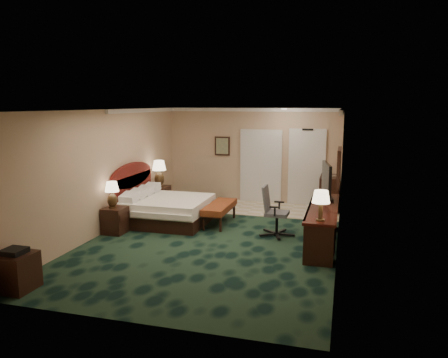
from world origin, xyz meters
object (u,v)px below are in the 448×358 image
(desk, at_px, (322,225))
(desk_chair, at_px, (277,211))
(lamp_near, at_px, (112,195))
(tv, at_px, (326,182))
(bed, at_px, (168,210))
(side_table, at_px, (16,272))
(lamp_far, at_px, (159,173))
(nightstand_near, at_px, (115,220))
(nightstand_far, at_px, (159,198))
(bed_bench, at_px, (220,214))
(minibar, at_px, (329,193))

(desk, relative_size, desk_chair, 2.48)
(lamp_near, relative_size, tv, 0.57)
(bed, bearing_deg, side_table, -100.09)
(lamp_far, xyz_separation_m, desk, (4.41, -1.90, -0.58))
(nightstand_near, relative_size, tv, 0.56)
(nightstand_far, relative_size, desk_chair, 0.57)
(bed, distance_m, lamp_near, 1.51)
(lamp_near, distance_m, bed_bench, 2.53)
(nightstand_far, relative_size, tv, 0.61)
(nightstand_near, relative_size, side_table, 1.00)
(bed, height_order, nightstand_near, bed)
(tv, bearing_deg, nightstand_far, 154.33)
(lamp_far, height_order, side_table, lamp_far)
(nightstand_far, distance_m, lamp_far, 0.66)
(bed_bench, height_order, minibar, minibar)
(lamp_far, distance_m, side_table, 5.48)
(nightstand_near, relative_size, nightstand_far, 0.92)
(bed, bearing_deg, lamp_near, -126.25)
(desk_chair, bearing_deg, desk, -15.04)
(bed, height_order, side_table, bed)
(bed, xyz_separation_m, desk_chair, (2.67, -0.36, 0.25))
(lamp_near, xyz_separation_m, lamp_far, (0.06, 2.37, 0.11))
(lamp_near, height_order, bed_bench, lamp_near)
(bed, distance_m, nightstand_near, 1.35)
(lamp_near, xyz_separation_m, desk_chair, (3.50, 0.77, -0.32))
(desk_chair, bearing_deg, lamp_far, 156.98)
(tv, xyz_separation_m, desk_chair, (-0.99, -0.37, -0.63))
(lamp_near, height_order, lamp_far, lamp_far)
(bed_bench, xyz_separation_m, side_table, (-1.97, -4.41, 0.05))
(nightstand_far, height_order, minibar, minibar)
(desk_chair, bearing_deg, nightstand_far, 157.50)
(desk, distance_m, tv, 1.03)
(bed, distance_m, bed_bench, 1.24)
(lamp_near, relative_size, bed_bench, 0.40)
(lamp_far, distance_m, desk, 4.84)
(lamp_near, height_order, minibar, lamp_near)
(minibar, bearing_deg, tv, -89.92)
(nightstand_near, height_order, desk_chair, desk_chair)
(nightstand_near, xyz_separation_m, tv, (4.46, 1.10, 0.89))
(nightstand_near, bearing_deg, desk_chair, 11.93)
(bed, relative_size, tv, 1.84)
(nightstand_far, relative_size, desk, 0.23)
(lamp_far, distance_m, bed_bench, 2.35)
(nightstand_near, relative_size, lamp_near, 0.99)
(minibar, bearing_deg, bed_bench, -139.57)
(nightstand_near, bearing_deg, lamp_far, 89.25)
(bed_bench, xyz_separation_m, desk, (2.43, -0.87, 0.15))
(bed_bench, height_order, tv, tv)
(desk, bearing_deg, lamp_far, 156.73)
(lamp_near, height_order, desk_chair, lamp_near)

